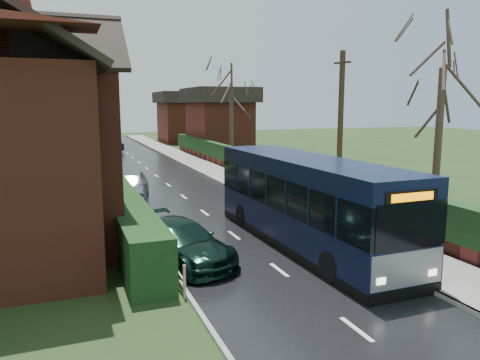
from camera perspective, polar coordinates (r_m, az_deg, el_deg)
name	(u,v)px	position (r m, az deg, el deg)	size (l,w,h in m)	color
ground	(254,251)	(16.08, 1.72, -8.67)	(140.00, 140.00, 0.00)	#2E401B
road	(184,197)	(25.33, -6.87, -2.06)	(6.00, 100.00, 0.02)	black
pavement	(257,191)	(26.62, 2.05, -1.32)	(2.50, 100.00, 0.14)	slate
kerb_right	(237,192)	(26.19, -0.37, -1.49)	(0.12, 100.00, 0.14)	gray
kerb_left	(126,200)	(24.80, -13.74, -2.41)	(0.12, 100.00, 0.10)	gray
front_hedge	(119,207)	(19.69, -14.52, -3.21)	(1.20, 16.00, 1.60)	black
picket_fence	(138,214)	(19.86, -12.32, -4.06)	(0.10, 16.00, 0.90)	tan
right_wall_hedge	(282,173)	(27.09, 5.09, 0.87)	(0.60, 50.00, 1.80)	maroon
bus	(306,203)	(16.46, 8.11, -2.76)	(2.59, 10.33, 3.12)	black
car_silver	(130,186)	(24.85, -13.27, -0.69)	(1.81, 4.49, 1.53)	#A6A5AA
car_green	(181,242)	(14.92, -7.25, -7.52)	(1.85, 4.54, 1.32)	black
car_distant	(110,146)	(51.11, -15.56, 4.04)	(1.29, 3.71, 1.22)	black
bus_stop_sign	(409,204)	(15.29, 19.95, -2.80)	(0.19, 0.43, 2.89)	slate
telegraph_pole	(340,133)	(21.59, 12.11, 5.67)	(0.32, 0.92, 7.26)	#2E2314
tree_right_near	(444,57)	(21.14, 23.60, 13.62)	(4.24, 4.24, 9.15)	#3E2D25
tree_right_far	(231,86)	(36.33, -1.04, 11.41)	(4.38, 4.38, 8.46)	#372820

